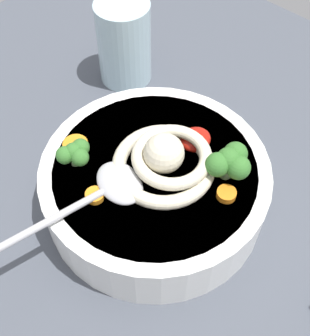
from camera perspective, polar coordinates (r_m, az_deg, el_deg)
table_slab at (r=57.17cm, az=-2.63°, el=-4.12°), size 91.00×91.00×3.40cm
soup_bowl at (r=52.10cm, az=0.00°, el=-2.16°), size 25.62×25.62×6.77cm
noodle_pile at (r=48.17cm, az=1.38°, el=0.99°), size 12.33×12.08×4.95cm
soup_spoon at (r=47.12cm, az=-5.91°, el=-2.64°), size 17.52×7.27×1.60cm
chili_sauce_dollop at (r=51.13cm, az=5.10°, el=3.61°), size 3.68×3.31×1.66cm
broccoli_floret_far at (r=47.43cm, az=9.39°, el=0.79°), size 5.08×4.37×4.02cm
broccoli_floret_right at (r=49.04cm, az=-10.08°, el=1.87°), size 3.86×3.32×3.05cm
carrot_slice_beside_chili at (r=47.37cm, az=-7.59°, el=-3.44°), size 2.00×2.00×0.71cm
carrot_slice_rear at (r=51.77cm, az=-9.98°, el=2.82°), size 2.85×2.85×0.70cm
carrot_slice_extra_b at (r=47.59cm, az=8.98°, el=-3.25°), size 2.06×2.06×0.79cm
drinking_glass at (r=66.12cm, az=-3.91°, el=15.48°), size 7.62×7.62×12.12cm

